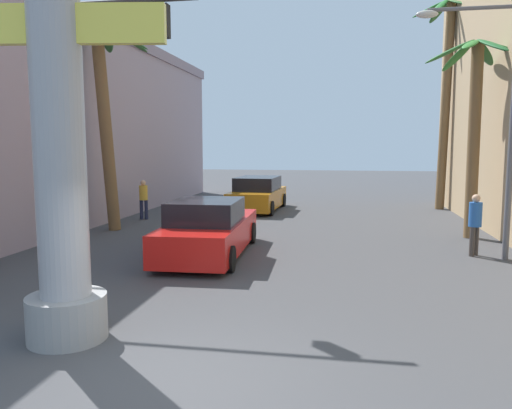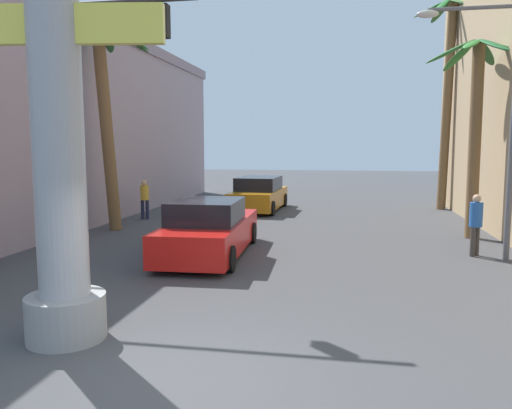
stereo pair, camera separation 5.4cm
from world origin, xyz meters
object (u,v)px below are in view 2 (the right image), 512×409
Objects in this scene: car_lead at (209,230)px; car_far at (259,195)px; neon_sign_pole at (54,50)px; pedestrian_mid_right at (476,220)px; palm_tree_mid_right at (475,114)px; pedestrian_far_left at (145,196)px; palm_tree_mid_left at (107,107)px; palm_tree_far_right at (447,87)px; street_lamp at (497,104)px; traffic_light_mast at (46,85)px.

car_lead is 1.08× the size of car_far.
pedestrian_mid_right is at bearing 43.76° from neon_sign_pole.
palm_tree_mid_right is 3.97× the size of pedestrian_far_left.
palm_tree_mid_left reaches higher than car_lead.
palm_tree_mid_left is 12.30m from pedestrian_mid_right.
palm_tree_far_right is at bearing 84.40° from pedestrian_mid_right.
neon_sign_pole is at bearing -128.69° from palm_tree_mid_right.
palm_tree_mid_right is (0.24, 3.22, -0.04)m from street_lamp.
car_far is 0.68× the size of palm_tree_mid_left.
palm_tree_mid_left is at bearing 103.67° from traffic_light_mast.
palm_tree_mid_right is at bearing 31.10° from traffic_light_mast.
palm_tree_far_right reaches higher than palm_tree_mid_left.
traffic_light_mast is at bearing -128.59° from palm_tree_far_right.
palm_tree_mid_left is (-11.95, 2.37, 0.28)m from street_lamp.
car_lead is at bearing 84.75° from neon_sign_pole.
pedestrian_far_left is at bearing 157.12° from pedestrian_mid_right.
neon_sign_pole reaches higher than palm_tree_mid_left.
palm_tree_mid_left is at bearing -122.98° from car_far.
palm_tree_mid_left reaches higher than traffic_light_mast.
car_far is at bearing 91.97° from car_lead.
traffic_light_mast is at bearing -142.75° from car_lead.
palm_tree_far_right is (11.31, 14.18, 1.31)m from traffic_light_mast.
car_far is 0.76× the size of palm_tree_mid_right.
neon_sign_pole is 1.54× the size of traffic_light_mast.
street_lamp is at bearing 17.36° from traffic_light_mast.
palm_tree_mid_left is (-1.38, 5.67, -0.04)m from traffic_light_mast.
car_lead is 9.31m from palm_tree_mid_right.
street_lamp reaches higher than traffic_light_mast.
palm_tree_mid_right is at bearing -9.27° from pedestrian_far_left.
car_far is 11.33m from pedestrian_mid_right.
palm_tree_far_right reaches higher than neon_sign_pole.
neon_sign_pole is at bearing -136.24° from pedestrian_mid_right.
palm_tree_far_right reaches higher than car_far.
neon_sign_pole is 1.82× the size of car_lead.
car_lead is (0.56, 6.15, -3.67)m from neon_sign_pole.
palm_tree_mid_right reaches higher than pedestrian_far_left.
street_lamp is 1.07× the size of traffic_light_mast.
neon_sign_pole reaches higher than pedestrian_far_left.
traffic_light_mast is 3.86× the size of pedestrian_far_left.
pedestrian_far_left is (-12.59, -5.69, -4.74)m from palm_tree_far_right.
neon_sign_pole is 1.34× the size of palm_tree_mid_left.
pedestrian_mid_right is at bearing -22.88° from pedestrian_far_left.
traffic_light_mast is at bearing -162.64° from street_lamp.
traffic_light_mast is 12.97m from car_far.
street_lamp is at bearing -94.28° from palm_tree_mid_right.
pedestrian_mid_right is (10.28, 3.62, -3.38)m from traffic_light_mast.
street_lamp is 1.04× the size of palm_tree_mid_right.
street_lamp is at bearing -48.72° from car_far.
street_lamp is at bearing -47.16° from pedestrian_mid_right.
car_far is at bearing -166.48° from palm_tree_far_right.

